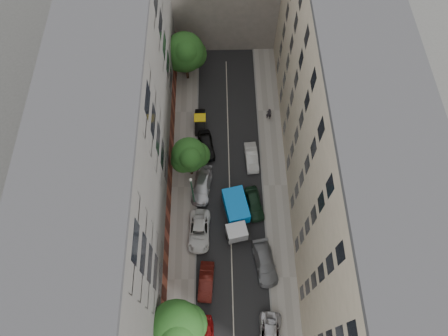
{
  "coord_description": "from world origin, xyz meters",
  "views": [
    {
      "loc": [
        -1.06,
        -20.14,
        43.98
      ],
      "look_at": [
        -0.69,
        -0.55,
        6.0
      ],
      "focal_mm": 32.0,
      "sensor_mm": 36.0,
      "label": 1
    }
  ],
  "objects_px": {
    "tarp_truck": "(236,214)",
    "car_right_3": "(251,157)",
    "tree_near": "(177,330)",
    "car_left_5": "(200,122)",
    "car_left_3": "(202,186)",
    "car_left_1": "(206,282)",
    "pedestrian": "(269,114)",
    "tree_far": "(186,53)",
    "car_left_2": "(199,231)",
    "car_left_4": "(206,145)",
    "tree_mid": "(190,156)",
    "car_right_1": "(265,263)",
    "car_right_2": "(254,204)",
    "lamp_post": "(192,189)"
  },
  "relations": [
    {
      "from": "car_left_4",
      "to": "car_left_5",
      "type": "bearing_deg",
      "value": 93.38
    },
    {
      "from": "car_left_4",
      "to": "car_right_1",
      "type": "distance_m",
      "value": 16.29
    },
    {
      "from": "car_right_1",
      "to": "car_left_2",
      "type": "bearing_deg",
      "value": 142.8
    },
    {
      "from": "tree_near",
      "to": "pedestrian",
      "type": "xyz_separation_m",
      "value": [
        10.56,
        26.39,
        -4.47
      ]
    },
    {
      "from": "car_left_1",
      "to": "car_right_1",
      "type": "relative_size",
      "value": 0.83
    },
    {
      "from": "car_left_5",
      "to": "pedestrian",
      "type": "relative_size",
      "value": 1.97
    },
    {
      "from": "car_left_5",
      "to": "tree_mid",
      "type": "bearing_deg",
      "value": -97.58
    },
    {
      "from": "car_left_2",
      "to": "car_left_4",
      "type": "distance_m",
      "value": 11.23
    },
    {
      "from": "tree_near",
      "to": "pedestrian",
      "type": "height_order",
      "value": "tree_near"
    },
    {
      "from": "car_right_3",
      "to": "tree_near",
      "type": "relative_size",
      "value": 0.51
    },
    {
      "from": "tree_mid",
      "to": "lamp_post",
      "type": "distance_m",
      "value": 3.97
    },
    {
      "from": "tarp_truck",
      "to": "tree_near",
      "type": "relative_size",
      "value": 0.76
    },
    {
      "from": "car_left_3",
      "to": "car_left_4",
      "type": "relative_size",
      "value": 1.15
    },
    {
      "from": "car_left_2",
      "to": "car_right_1",
      "type": "height_order",
      "value": "car_right_1"
    },
    {
      "from": "car_left_4",
      "to": "car_right_2",
      "type": "height_order",
      "value": "car_left_4"
    },
    {
      "from": "car_left_5",
      "to": "tree_near",
      "type": "xyz_separation_m",
      "value": [
        -1.6,
        -25.58,
        4.96
      ]
    },
    {
      "from": "tree_mid",
      "to": "car_left_2",
      "type": "bearing_deg",
      "value": -83.16
    },
    {
      "from": "tarp_truck",
      "to": "car_left_3",
      "type": "relative_size",
      "value": 1.24
    },
    {
      "from": "car_left_5",
      "to": "tree_far",
      "type": "bearing_deg",
      "value": 102.15
    },
    {
      "from": "car_left_1",
      "to": "car_left_3",
      "type": "height_order",
      "value": "car_left_3"
    },
    {
      "from": "tarp_truck",
      "to": "car_right_3",
      "type": "relative_size",
      "value": 1.51
    },
    {
      "from": "car_left_2",
      "to": "car_right_1",
      "type": "xyz_separation_m",
      "value": [
        7.2,
        -3.78,
        0.03
      ]
    },
    {
      "from": "car_right_1",
      "to": "tree_far",
      "type": "bearing_deg",
      "value": 99.27
    },
    {
      "from": "car_left_2",
      "to": "car_left_4",
      "type": "relative_size",
      "value": 1.18
    },
    {
      "from": "car_left_2",
      "to": "tree_near",
      "type": "relative_size",
      "value": 0.63
    },
    {
      "from": "car_left_2",
      "to": "tarp_truck",
      "type": "bearing_deg",
      "value": 24.32
    },
    {
      "from": "tree_mid",
      "to": "pedestrian",
      "type": "relative_size",
      "value": 3.45
    },
    {
      "from": "car_left_3",
      "to": "tree_mid",
      "type": "relative_size",
      "value": 0.76
    },
    {
      "from": "car_right_1",
      "to": "tree_near",
      "type": "xyz_separation_m",
      "value": [
        -8.8,
        -7.0,
        4.85
      ]
    },
    {
      "from": "car_left_3",
      "to": "car_right_3",
      "type": "relative_size",
      "value": 1.21
    },
    {
      "from": "tarp_truck",
      "to": "car_left_4",
      "type": "bearing_deg",
      "value": 97.7
    },
    {
      "from": "tarp_truck",
      "to": "car_right_1",
      "type": "bearing_deg",
      "value": -73.14
    },
    {
      "from": "car_right_1",
      "to": "lamp_post",
      "type": "xyz_separation_m",
      "value": [
        -7.8,
        7.38,
        3.49
      ]
    },
    {
      "from": "tarp_truck",
      "to": "tree_near",
      "type": "xyz_separation_m",
      "value": [
        -5.8,
        -12.46,
        4.09
      ]
    },
    {
      "from": "car_right_1",
      "to": "car_right_3",
      "type": "bearing_deg",
      "value": 83.99
    },
    {
      "from": "lamp_post",
      "to": "pedestrian",
      "type": "bearing_deg",
      "value": 51.49
    },
    {
      "from": "car_right_2",
      "to": "tree_mid",
      "type": "distance_m",
      "value": 9.34
    },
    {
      "from": "car_left_2",
      "to": "tree_mid",
      "type": "height_order",
      "value": "tree_mid"
    },
    {
      "from": "car_right_3",
      "to": "tree_far",
      "type": "height_order",
      "value": "tree_far"
    },
    {
      "from": "car_left_3",
      "to": "car_right_3",
      "type": "bearing_deg",
      "value": 40.39
    },
    {
      "from": "car_left_5",
      "to": "tree_near",
      "type": "height_order",
      "value": "tree_near"
    },
    {
      "from": "tarp_truck",
      "to": "car_left_1",
      "type": "xyz_separation_m",
      "value": [
        -3.4,
        -7.27,
        -0.8
      ]
    },
    {
      "from": "tarp_truck",
      "to": "car_right_1",
      "type": "xyz_separation_m",
      "value": [
        3.0,
        -5.46,
        -0.76
      ]
    },
    {
      "from": "tree_near",
      "to": "tree_far",
      "type": "height_order",
      "value": "tree_near"
    },
    {
      "from": "car_left_2",
      "to": "car_right_2",
      "type": "xyz_separation_m",
      "value": [
        6.4,
        3.2,
        0.02
      ]
    },
    {
      "from": "car_left_2",
      "to": "car_left_1",
      "type": "bearing_deg",
      "value": -79.28
    },
    {
      "from": "tarp_truck",
      "to": "lamp_post",
      "type": "xyz_separation_m",
      "value": [
        -4.8,
        1.93,
        2.73
      ]
    },
    {
      "from": "car_left_1",
      "to": "pedestrian",
      "type": "relative_size",
      "value": 2.19
    },
    {
      "from": "car_right_1",
      "to": "car_right_2",
      "type": "relative_size",
      "value": 1.18
    },
    {
      "from": "car_left_4",
      "to": "car_right_3",
      "type": "distance_m",
      "value": 5.88
    }
  ]
}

